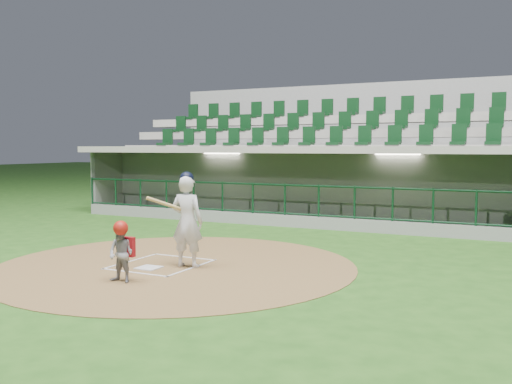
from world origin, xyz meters
TOP-DOWN VIEW (x-y plane):
  - ground at (0.00, 0.00)m, footprint 120.00×120.00m
  - dirt_circle at (0.30, -0.20)m, footprint 7.20×7.20m
  - home_plate at (0.00, -0.70)m, footprint 0.43×0.43m
  - batter_box_chalk at (0.00, -0.30)m, footprint 1.55×1.80m
  - dugout_structure at (0.04, 7.83)m, footprint 16.40×3.70m
  - seating_deck at (0.00, 10.91)m, footprint 17.00×6.72m
  - batter at (0.61, -0.25)m, footprint 0.89×0.89m
  - catcher at (0.29, -1.84)m, footprint 0.50×0.39m

SIDE VIEW (x-z plane):
  - ground at x=0.00m, z-range 0.00..0.00m
  - dirt_circle at x=0.30m, z-range 0.00..0.01m
  - batter_box_chalk at x=0.00m, z-range 0.01..0.02m
  - home_plate at x=0.00m, z-range 0.01..0.03m
  - catcher at x=0.29m, z-range 0.01..1.10m
  - batter at x=0.61m, z-range 0.01..1.90m
  - dugout_structure at x=0.04m, z-range -0.55..2.45m
  - seating_deck at x=0.00m, z-range -1.15..4.00m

